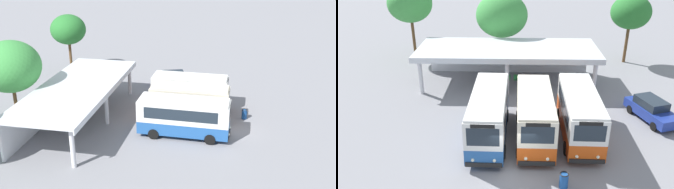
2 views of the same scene
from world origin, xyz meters
The scene contains 14 objects.
ground_plane centered at (0.00, 0.00, 0.00)m, with size 180.00×180.00×0.00m, color gray.
city_bus_nearest_orange centered at (-1.61, 3.80, 1.82)m, with size 2.46×7.65×3.29m.
city_bus_second_in_row centered at (1.38, 3.76, 1.82)m, with size 2.42×7.07×3.30m.
city_bus_middle_cream centered at (4.37, 4.16, 1.80)m, with size 2.41×7.33×3.25m.
parked_car_flank centered at (10.17, 6.66, 0.83)m, with size 3.08×4.73×1.62m.
terminal_canopy centered at (-0.62, 14.20, 2.70)m, with size 16.06×6.33×3.40m.
waiting_chair_end_by_column centered at (-2.05, 13.08, 0.52)m, with size 0.46×0.46×0.86m.
waiting_chair_second_from_end centered at (-1.31, 13.18, 0.52)m, with size 0.46×0.46×0.86m.
waiting_chair_middle_seat centered at (-0.58, 13.20, 0.52)m, with size 0.46×0.46×0.86m.
waiting_chair_fourth_seat centered at (0.16, 13.18, 0.52)m, with size 0.46×0.46×0.86m.
waiting_chair_fifth_seat centered at (0.89, 13.07, 0.52)m, with size 0.46×0.46×0.86m.
roadside_tree_behind_canopy centered at (-1.36, 19.12, 5.07)m, with size 5.32×5.32×7.34m.
roadside_tree_east_of_canopy centered at (11.87, 19.58, 5.36)m, with size 4.08×4.08×7.12m.
litter_bin_apron centered at (2.77, -1.11, 0.46)m, with size 0.49×0.49×0.90m.
Camera 1 is at (-31.93, -0.75, 15.94)m, focal length 43.77 mm.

